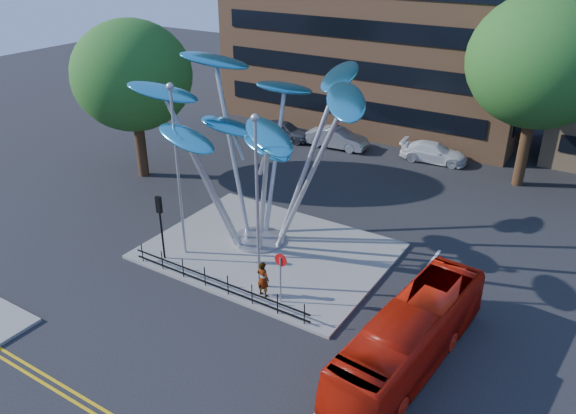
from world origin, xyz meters
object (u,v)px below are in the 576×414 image
Objects in this scene: leaf_sculpture at (256,118)px; parked_car_mid at (337,138)px; street_lamp_left at (177,158)px; street_lamp_right at (257,190)px; no_entry_sign_island at (281,270)px; tree_right at (541,61)px; red_bus at (410,337)px; parked_car_left at (283,130)px; parked_car_right at (434,152)px; traffic_light_island at (160,215)px; pedestrian at (263,279)px; tree_left at (132,76)px.

parked_car_mid is (-3.27, 15.16, -6.10)m from leaf_sculpture.
street_lamp_right is at bearing -5.71° from street_lamp_left.
street_lamp_left is 1.06× the size of street_lamp_right.
tree_right is at bearing 72.88° from no_entry_sign_island.
parked_car_mid is at bearing 110.79° from no_entry_sign_island.
street_lamp_right is 1.77× the size of parked_car_mid.
leaf_sculpture is at bearing -172.35° from parked_car_mid.
red_bus is 26.46m from parked_car_left.
parked_car_left is 11.89m from parked_car_right.
traffic_light_island is 21.72m from parked_car_right.
tree_right is 21.31m from no_entry_sign_island.
pedestrian is at bearing -10.19° from street_lamp_left.
parked_car_left is (-17.84, -0.85, -7.25)m from tree_right.
tree_right reaches higher than tree_left.
tree_right is 15.19m from parked_car_mid.
parked_car_right is (3.98, 16.32, -6.18)m from leaf_sculpture.
street_lamp_left is 1.92× the size of parked_car_left.
street_lamp_right reaches higher than no_entry_sign_island.
tree_right is at bearing 56.31° from traffic_light_island.
traffic_light_island is at bearing 2.70° from pedestrian.
red_bus is at bearing -8.57° from street_lamp_right.
pedestrian reaches higher than parked_car_right.
pedestrian is (-7.17, 0.66, -0.29)m from red_bus.
tree_right is at bearing 56.69° from leaf_sculpture.
parked_car_right is at bearing 111.91° from red_bus.
pedestrian is (0.56, -0.50, -4.08)m from street_lamp_right.
tree_right is at bearing 28.61° from tree_left.
pedestrian is at bearing -159.53° from parked_car_left.
traffic_light_island is 1.40× the size of no_entry_sign_island.
pedestrian is at bearing -53.17° from leaf_sculpture.
parked_car_right is (11.75, 1.85, -0.09)m from parked_car_left.
street_lamp_left is 7.12m from pedestrian.
street_lamp_right is (2.57, -3.68, -1.78)m from leaf_sculpture.
red_bus is (7.73, -1.16, -3.79)m from street_lamp_right.
red_bus is at bearing -89.34° from tree_right.
street_lamp_right reaches higher than parked_car_left.
tree_right is 0.95× the size of leaf_sculpture.
tree_left is at bearing 164.45° from leaf_sculpture.
street_lamp_right is at bearing -55.09° from leaf_sculpture.
pedestrian is 21.61m from parked_car_left.
street_lamp_right is at bearing -111.54° from tree_right.
traffic_light_island is (-13.00, -19.50, -5.42)m from tree_right.
leaf_sculpture reaches higher than parked_car_mid.
no_entry_sign_island is 0.53× the size of parked_car_left.
tree_right is 1.38× the size of street_lamp_left.
street_lamp_right reaches higher than parked_car_mid.
leaf_sculpture is 1.36× the size of red_bus.
tree_left is 24.31m from red_bus.
pedestrian is at bearing -41.65° from street_lamp_right.
street_lamp_left is 2.57× the size of traffic_light_island.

